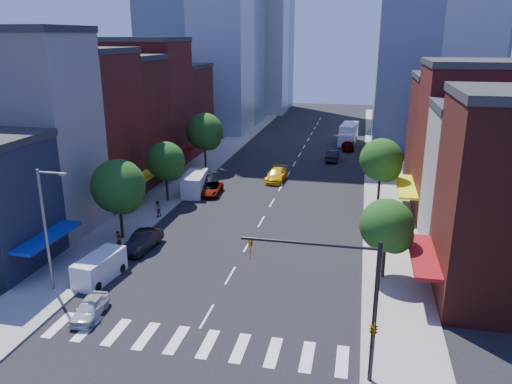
# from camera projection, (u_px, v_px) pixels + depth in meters

# --- Properties ---
(ground) EXTENTS (220.00, 220.00, 0.00)m
(ground) POSITION_uv_depth(u_px,v_px,m) (207.00, 316.00, 33.02)
(ground) COLOR black
(ground) RESTS_ON ground
(sidewalk_left) EXTENTS (5.00, 120.00, 0.15)m
(sidewalk_left) POSITION_uv_depth(u_px,v_px,m) (207.00, 162.00, 72.81)
(sidewalk_left) COLOR gray
(sidewalk_left) RESTS_ON ground
(sidewalk_right) EXTENTS (5.00, 120.00, 0.15)m
(sidewalk_right) POSITION_uv_depth(u_px,v_px,m) (383.00, 172.00, 67.82)
(sidewalk_right) COLOR gray
(sidewalk_right) RESTS_ON ground
(crosswalk) EXTENTS (19.00, 3.00, 0.01)m
(crosswalk) POSITION_uv_depth(u_px,v_px,m) (192.00, 342.00, 30.22)
(crosswalk) COLOR silver
(crosswalk) RESTS_ON ground
(bldg_left_1) EXTENTS (12.00, 8.00, 18.00)m
(bldg_left_1) POSITION_uv_depth(u_px,v_px,m) (24.00, 136.00, 45.71)
(bldg_left_1) COLOR beige
(bldg_left_1) RESTS_ON ground
(bldg_left_2) EXTENTS (12.00, 9.00, 16.00)m
(bldg_left_2) POSITION_uv_depth(u_px,v_px,m) (76.00, 130.00, 53.94)
(bldg_left_2) COLOR maroon
(bldg_left_2) RESTS_ON ground
(bldg_left_3) EXTENTS (12.00, 8.00, 15.00)m
(bldg_left_3) POSITION_uv_depth(u_px,v_px,m) (114.00, 122.00, 62.02)
(bldg_left_3) COLOR #4D1913
(bldg_left_3) RESTS_ON ground
(bldg_left_4) EXTENTS (12.00, 9.00, 17.00)m
(bldg_left_4) POSITION_uv_depth(u_px,v_px,m) (142.00, 105.00, 69.65)
(bldg_left_4) COLOR maroon
(bldg_left_4) RESTS_ON ground
(bldg_left_5) EXTENTS (12.00, 10.00, 13.00)m
(bldg_left_5) POSITION_uv_depth(u_px,v_px,m) (168.00, 110.00, 79.12)
(bldg_left_5) COLOR #4D1913
(bldg_left_5) RESTS_ON ground
(bldg_right_1) EXTENTS (12.00, 8.00, 12.00)m
(bldg_right_1) POSITION_uv_depth(u_px,v_px,m) (504.00, 185.00, 41.02)
(bldg_right_1) COLOR beige
(bldg_right_1) RESTS_ON ground
(bldg_right_2) EXTENTS (12.00, 10.00, 15.00)m
(bldg_right_2) POSITION_uv_depth(u_px,v_px,m) (483.00, 145.00, 48.97)
(bldg_right_2) COLOR maroon
(bldg_right_2) RESTS_ON ground
(bldg_right_3) EXTENTS (12.00, 10.00, 13.00)m
(bldg_right_3) POSITION_uv_depth(u_px,v_px,m) (463.00, 136.00, 58.60)
(bldg_right_3) COLOR #4D1913
(bldg_right_3) RESTS_ON ground
(traffic_signal) EXTENTS (7.24, 2.24, 8.00)m
(traffic_signal) POSITION_uv_depth(u_px,v_px,m) (364.00, 313.00, 25.59)
(traffic_signal) COLOR black
(traffic_signal) RESTS_ON sidewalk_right
(streetlight) EXTENTS (2.25, 0.25, 9.00)m
(streetlight) POSITION_uv_depth(u_px,v_px,m) (47.00, 223.00, 34.73)
(streetlight) COLOR slate
(streetlight) RESTS_ON sidewalk_left
(tree_left_near) EXTENTS (4.80, 4.80, 7.30)m
(tree_left_near) POSITION_uv_depth(u_px,v_px,m) (120.00, 188.00, 44.02)
(tree_left_near) COLOR black
(tree_left_near) RESTS_ON sidewalk_left
(tree_left_mid) EXTENTS (4.20, 4.20, 6.65)m
(tree_left_mid) POSITION_uv_depth(u_px,v_px,m) (167.00, 163.00, 54.39)
(tree_left_mid) COLOR black
(tree_left_mid) RESTS_ON sidewalk_left
(tree_left_far) EXTENTS (5.00, 5.00, 7.75)m
(tree_left_far) POSITION_uv_depth(u_px,v_px,m) (205.00, 133.00, 67.24)
(tree_left_far) COLOR black
(tree_left_far) RESTS_ON sidewalk_left
(tree_right_near) EXTENTS (4.00, 4.00, 6.20)m
(tree_right_near) POSITION_uv_depth(u_px,v_px,m) (389.00, 228.00, 36.83)
(tree_right_near) COLOR black
(tree_right_near) RESTS_ON sidewalk_right
(tree_right_far) EXTENTS (4.60, 4.60, 7.20)m
(tree_right_far) POSITION_uv_depth(u_px,v_px,m) (382.00, 162.00, 53.42)
(tree_right_far) COLOR black
(tree_right_far) RESTS_ON sidewalk_right
(parked_car_front) EXTENTS (1.89, 3.90, 1.28)m
(parked_car_front) POSITION_uv_depth(u_px,v_px,m) (90.00, 308.00, 32.75)
(parked_car_front) COLOR silver
(parked_car_front) RESTS_ON ground
(parked_car_second) EXTENTS (2.01, 4.87, 1.57)m
(parked_car_second) POSITION_uv_depth(u_px,v_px,m) (143.00, 241.00, 43.14)
(parked_car_second) COLOR black
(parked_car_second) RESTS_ON ground
(parked_car_third) EXTENTS (2.55, 4.88, 1.31)m
(parked_car_third) POSITION_uv_depth(u_px,v_px,m) (211.00, 189.00, 58.14)
(parked_car_third) COLOR #999999
(parked_car_third) RESTS_ON ground
(parked_car_rear) EXTENTS (3.04, 5.95, 1.65)m
(parked_car_rear) POSITION_uv_depth(u_px,v_px,m) (206.00, 184.00, 59.72)
(parked_car_rear) COLOR black
(parked_car_rear) RESTS_ON ground
(cargo_van_near) EXTENTS (2.36, 4.80, 1.97)m
(cargo_van_near) POSITION_uv_depth(u_px,v_px,m) (99.00, 268.00, 37.62)
(cargo_van_near) COLOR silver
(cargo_van_near) RESTS_ON ground
(cargo_van_far) EXTENTS (2.98, 5.85, 2.38)m
(cargo_van_far) POSITION_uv_depth(u_px,v_px,m) (195.00, 184.00, 58.31)
(cargo_van_far) COLOR silver
(cargo_van_far) RESTS_ON ground
(taxi) EXTENTS (2.42, 5.48, 1.56)m
(taxi) POSITION_uv_depth(u_px,v_px,m) (277.00, 175.00, 63.59)
(taxi) COLOR yellow
(taxi) RESTS_ON ground
(traffic_car_oncoming) EXTENTS (1.84, 4.92, 1.61)m
(traffic_car_oncoming) POSITION_uv_depth(u_px,v_px,m) (333.00, 156.00, 73.76)
(traffic_car_oncoming) COLOR black
(traffic_car_oncoming) RESTS_ON ground
(traffic_car_far) EXTENTS (2.28, 4.65, 1.53)m
(traffic_car_far) POSITION_uv_depth(u_px,v_px,m) (348.00, 145.00, 80.81)
(traffic_car_far) COLOR #999999
(traffic_car_far) RESTS_ON ground
(box_truck) EXTENTS (3.19, 8.36, 3.29)m
(box_truck) POSITION_uv_depth(u_px,v_px,m) (348.00, 134.00, 85.61)
(box_truck) COLOR silver
(box_truck) RESTS_ON ground
(pedestrian_near) EXTENTS (0.43, 0.64, 1.71)m
(pedestrian_near) POSITION_uv_depth(u_px,v_px,m) (119.00, 240.00, 42.69)
(pedestrian_near) COLOR #999999
(pedestrian_near) RESTS_ON sidewalk_left
(pedestrian_far) EXTENTS (0.93, 1.00, 1.66)m
(pedestrian_far) POSITION_uv_depth(u_px,v_px,m) (157.00, 209.00, 50.47)
(pedestrian_far) COLOR #999999
(pedestrian_far) RESTS_ON sidewalk_left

